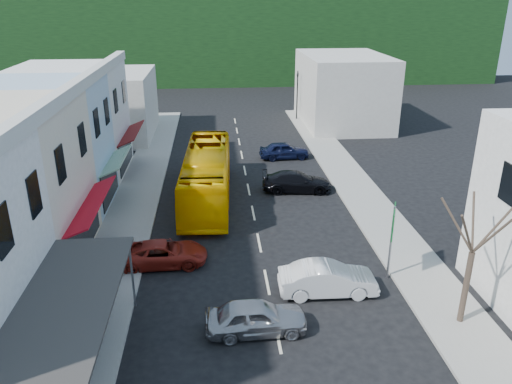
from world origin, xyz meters
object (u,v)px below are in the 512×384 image
at_px(pedestrian_left, 93,267).
at_px(direction_sign, 391,243).
at_px(car_red, 163,252).
at_px(street_tree, 472,253).
at_px(car_silver, 256,317).
at_px(car_white, 328,280).
at_px(bus, 207,177).
at_px(traffic_signal, 297,96).

xyz_separation_m(pedestrian_left, direction_sign, (13.82, -0.47, 0.86)).
bearing_deg(pedestrian_left, car_red, -44.20).
bearing_deg(direction_sign, street_tree, -42.37).
relative_size(car_silver, car_red, 0.96).
xyz_separation_m(car_red, pedestrian_left, (-3.02, -1.77, 0.30)).
relative_size(car_white, street_tree, 0.66).
height_order(car_white, pedestrian_left, pedestrian_left).
bearing_deg(bus, car_white, -62.48).
bearing_deg(pedestrian_left, car_white, -82.61).
xyz_separation_m(bus, car_white, (5.45, -11.69, -0.85)).
distance_m(car_silver, direction_sign, 7.61).
bearing_deg(car_silver, car_red, 33.76).
height_order(car_white, car_red, same).
distance_m(bus, car_white, 12.92).
xyz_separation_m(car_white, car_red, (-7.63, 3.29, 0.00)).
bearing_deg(traffic_signal, car_white, 104.79).
xyz_separation_m(bus, traffic_signal, (9.42, 21.32, 1.05)).
relative_size(car_silver, traffic_signal, 0.85).
relative_size(car_white, traffic_signal, 0.85).
bearing_deg(street_tree, bus, 125.99).
bearing_deg(car_white, car_silver, 126.89).
height_order(car_white, traffic_signal, traffic_signal).
height_order(car_silver, pedestrian_left, pedestrian_left).
relative_size(direction_sign, street_tree, 0.56).
relative_size(bus, pedestrian_left, 6.82).
xyz_separation_m(car_silver, street_tree, (8.44, -0.18, 2.62)).
bearing_deg(car_red, car_white, -115.67).
distance_m(car_white, street_tree, 6.23).
bearing_deg(car_white, traffic_signal, -5.74).
height_order(car_silver, direction_sign, direction_sign).
height_order(bus, traffic_signal, traffic_signal).
distance_m(car_red, pedestrian_left, 3.51).
bearing_deg(traffic_signal, street_tree, 113.26).
bearing_deg(street_tree, car_silver, 178.75).
bearing_deg(direction_sign, car_white, -140.00).
relative_size(pedestrian_left, traffic_signal, 0.33).
height_order(bus, car_white, bus).
bearing_deg(car_silver, car_white, -56.26).
bearing_deg(bus, car_red, -102.03).
height_order(car_red, pedestrian_left, pedestrian_left).
height_order(pedestrian_left, direction_sign, direction_sign).
bearing_deg(bus, car_silver, -79.51).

